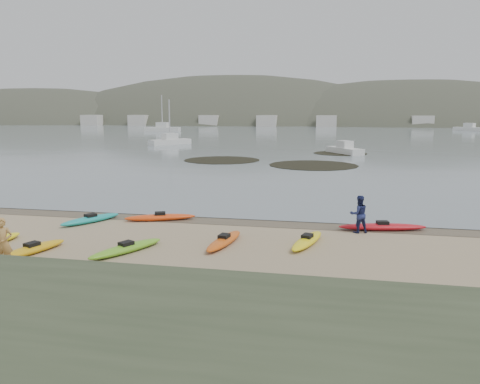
# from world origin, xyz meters

# --- Properties ---
(ground) EXTENTS (600.00, 600.00, 0.00)m
(ground) POSITION_xyz_m (0.00, 0.00, 0.00)
(ground) COLOR tan
(ground) RESTS_ON ground
(wet_sand) EXTENTS (60.00, 60.00, 0.00)m
(wet_sand) POSITION_xyz_m (0.00, -0.30, 0.00)
(wet_sand) COLOR brown
(wet_sand) RESTS_ON ground
(water) EXTENTS (1200.00, 1200.00, 0.00)m
(water) POSITION_xyz_m (0.00, 300.00, 0.01)
(water) COLOR slate
(water) RESTS_ON ground
(kayaks) EXTENTS (19.57, 9.13, 0.34)m
(kayaks) POSITION_xyz_m (-2.19, -4.10, 0.17)
(kayaks) COLOR #6CB925
(kayaks) RESTS_ON ground
(person_west) EXTENTS (0.80, 0.66, 1.88)m
(person_west) POSITION_xyz_m (-7.07, -9.30, 0.94)
(person_west) COLOR tan
(person_west) RESTS_ON ground
(person_east) EXTENTS (1.06, 0.94, 1.81)m
(person_east) POSITION_xyz_m (6.09, -1.52, 0.90)
(person_east) COLOR navy
(person_east) RESTS_ON ground
(kelp_mats) EXTENTS (21.60, 22.91, 0.04)m
(kelp_mats) POSITION_xyz_m (-0.50, 30.38, 0.03)
(kelp_mats) COLOR black
(kelp_mats) RESTS_ON water
(moored_boats) EXTENTS (92.56, 86.48, 1.35)m
(moored_boats) POSITION_xyz_m (-1.71, 86.49, 0.58)
(moored_boats) COLOR silver
(moored_boats) RESTS_ON ground
(far_hills) EXTENTS (550.00, 135.00, 80.00)m
(far_hills) POSITION_xyz_m (39.38, 193.97, -15.93)
(far_hills) COLOR #384235
(far_hills) RESTS_ON ground
(far_town) EXTENTS (199.00, 5.00, 4.00)m
(far_town) POSITION_xyz_m (6.00, 145.00, 2.00)
(far_town) COLOR beige
(far_town) RESTS_ON ground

